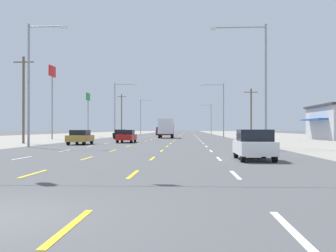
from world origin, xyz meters
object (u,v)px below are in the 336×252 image
at_px(sedan_inner_left_mid, 126,136).
at_px(sedan_far_left_near, 80,137).
at_px(sedan_far_left_midfar, 121,134).
at_px(streetlight_left_row_1, 117,106).
at_px(streetlight_left_row_2, 142,114).
at_px(hatchback_far_right_nearest, 254,145).
at_px(box_truck_center_turn_far, 166,127).
at_px(streetlight_right_row_2, 210,117).
at_px(pole_sign_left_row_2, 88,103).
at_px(streetlight_left_row_0, 32,77).
at_px(streetlight_right_row_1, 221,106).
at_px(streetlight_right_row_0, 260,76).
at_px(suv_inner_left_farther, 160,131).
at_px(pole_sign_left_row_1, 52,83).

bearing_deg(sedan_inner_left_mid, sedan_far_left_near, -123.69).
distance_m(sedan_far_left_midfar, streetlight_left_row_1, 13.06).
bearing_deg(streetlight_left_row_2, hatchback_far_right_nearest, -80.13).
height_order(box_truck_center_turn_far, streetlight_right_row_2, streetlight_right_row_2).
bearing_deg(streetlight_left_row_2, sedan_inner_left_mid, -84.83).
height_order(sedan_far_left_near, pole_sign_left_row_2, pole_sign_left_row_2).
height_order(streetlight_left_row_0, streetlight_right_row_1, streetlight_left_row_0).
distance_m(box_truck_center_turn_far, streetlight_right_row_2, 48.71).
relative_size(sedan_far_left_midfar, streetlight_left_row_0, 0.42).
distance_m(sedan_inner_left_mid, pole_sign_left_row_2, 34.81).
xyz_separation_m(sedan_inner_left_mid, streetlight_right_row_0, (13.05, -11.56, 5.30)).
relative_size(suv_inner_left_farther, pole_sign_left_row_1, 0.45).
height_order(pole_sign_left_row_2, streetlight_left_row_2, streetlight_left_row_2).
bearing_deg(pole_sign_left_row_1, streetlight_right_row_2, 65.15).
relative_size(hatchback_far_right_nearest, sedan_far_left_near, 0.87).
height_order(sedan_far_left_near, streetlight_right_row_2, streetlight_right_row_2).
height_order(box_truck_center_turn_far, streetlight_left_row_1, streetlight_left_row_1).
bearing_deg(streetlight_left_row_0, sedan_far_left_midfar, 84.58).
xyz_separation_m(hatchback_far_right_nearest, sedan_inner_left_mid, (-10.35, 25.44, -0.03)).
relative_size(hatchback_far_right_nearest, pole_sign_left_row_1, 0.36).
xyz_separation_m(sedan_far_left_midfar, streetlight_left_row_0, (-2.80, -29.56, 5.27)).
distance_m(hatchback_far_right_nearest, streetlight_right_row_2, 96.54).
relative_size(hatchback_far_right_nearest, sedan_far_left_midfar, 0.87).
relative_size(sedan_far_left_midfar, streetlight_left_row_1, 0.44).
bearing_deg(sedan_far_left_near, streetlight_left_row_0, -114.47).
relative_size(sedan_inner_left_mid, box_truck_center_turn_far, 0.63).
xyz_separation_m(pole_sign_left_row_1, streetlight_right_row_0, (26.33, -25.33, -2.38)).
xyz_separation_m(sedan_far_left_midfar, pole_sign_left_row_1, (-9.62, -4.23, 7.68)).
xyz_separation_m(sedan_inner_left_mid, suv_inner_left_farther, (0.07, 55.02, 0.27)).
height_order(sedan_far_left_midfar, streetlight_right_row_2, streetlight_right_row_2).
bearing_deg(streetlight_right_row_2, streetlight_left_row_2, 180.00).
xyz_separation_m(suv_inner_left_farther, streetlight_left_row_0, (-6.53, -66.58, 5.00)).
xyz_separation_m(suv_inner_left_farther, streetlight_left_row_1, (-6.40, -25.32, 4.86)).
bearing_deg(streetlight_left_row_0, sedan_inner_left_mid, 60.78).
distance_m(box_truck_center_turn_far, pole_sign_left_row_1, 20.23).
relative_size(sedan_far_left_near, box_truck_center_turn_far, 0.63).
height_order(pole_sign_left_row_1, streetlight_left_row_0, pole_sign_left_row_1).
xyz_separation_m(suv_inner_left_farther, streetlight_left_row_2, (-6.49, 15.95, 4.73)).
bearing_deg(streetlight_right_row_0, streetlight_left_row_0, 180.00).
distance_m(pole_sign_left_row_1, streetlight_right_row_2, 63.13).
distance_m(streetlight_left_row_0, streetlight_right_row_1, 45.66).
relative_size(sedan_far_left_near, streetlight_left_row_0, 0.42).
bearing_deg(box_truck_center_turn_far, streetlight_right_row_1, 32.68).
distance_m(sedan_inner_left_mid, sedan_far_left_midfar, 18.37).
bearing_deg(streetlight_left_row_1, streetlight_left_row_2, 90.12).
distance_m(hatchback_far_right_nearest, pole_sign_left_row_2, 62.05).
relative_size(streetlight_left_row_0, streetlight_right_row_0, 1.03).
bearing_deg(pole_sign_left_row_2, streetlight_left_row_0, -82.24).
height_order(sedan_far_left_near, suv_inner_left_farther, suv_inner_left_farther).
bearing_deg(suv_inner_left_farther, sedan_inner_left_mid, -90.07).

